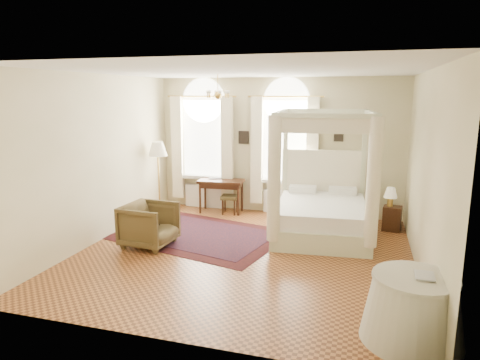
% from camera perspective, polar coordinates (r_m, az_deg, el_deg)
% --- Properties ---
extents(ground, '(6.00, 6.00, 0.00)m').
position_cam_1_polar(ground, '(8.06, 0.53, -9.78)').
color(ground, '#A96431').
rests_on(ground, ground).
extents(room_walls, '(6.00, 6.00, 6.00)m').
position_cam_1_polar(room_walls, '(7.57, 0.55, 4.33)').
color(room_walls, beige).
rests_on(room_walls, ground).
extents(window_left, '(1.62, 0.27, 3.29)m').
position_cam_1_polar(window_left, '(10.94, -4.95, 3.90)').
color(window_left, white).
rests_on(window_left, room_walls).
extents(window_right, '(1.62, 0.27, 3.29)m').
position_cam_1_polar(window_right, '(10.37, 5.95, 3.46)').
color(window_right, white).
rests_on(window_right, room_walls).
extents(chandelier, '(0.51, 0.45, 0.50)m').
position_cam_1_polar(chandelier, '(8.93, -2.97, 11.37)').
color(chandelier, gold).
rests_on(chandelier, room_walls).
extents(wall_pictures, '(2.54, 0.03, 0.39)m').
position_cam_1_polar(wall_pictures, '(10.43, 5.48, 5.75)').
color(wall_pictures, black).
rests_on(wall_pictures, room_walls).
extents(canopy_bed, '(2.15, 2.55, 2.58)m').
position_cam_1_polar(canopy_bed, '(9.00, 10.84, -3.76)').
color(canopy_bed, beige).
rests_on(canopy_bed, ground).
extents(nightstand, '(0.42, 0.39, 0.53)m').
position_cam_1_polar(nightstand, '(9.85, 19.60, -4.84)').
color(nightstand, '#391F0F').
rests_on(nightstand, ground).
extents(nightstand_lamp, '(0.28, 0.28, 0.41)m').
position_cam_1_polar(nightstand_lamp, '(9.73, 19.45, -1.75)').
color(nightstand_lamp, gold).
rests_on(nightstand_lamp, nightstand).
extents(writing_desk, '(1.14, 0.65, 0.82)m').
position_cam_1_polar(writing_desk, '(10.60, -2.53, -0.61)').
color(writing_desk, '#391F0F').
rests_on(writing_desk, ground).
extents(laptop, '(0.38, 0.31, 0.03)m').
position_cam_1_polar(laptop, '(10.76, -3.31, 0.28)').
color(laptop, black).
rests_on(laptop, writing_desk).
extents(stool, '(0.44, 0.44, 0.46)m').
position_cam_1_polar(stool, '(10.53, -1.39, -2.49)').
color(stool, '#4F4121').
rests_on(stool, ground).
extents(armchair, '(0.99, 0.96, 0.85)m').
position_cam_1_polar(armchair, '(8.50, -12.00, -5.87)').
color(armchair, '#4E3E21').
rests_on(armchair, ground).
extents(coffee_table, '(0.60, 0.44, 0.39)m').
position_cam_1_polar(coffee_table, '(8.60, -12.97, -6.18)').
color(coffee_table, white).
rests_on(coffee_table, ground).
extents(floor_lamp, '(0.46, 0.46, 1.79)m').
position_cam_1_polar(floor_lamp, '(10.43, -10.90, 3.57)').
color(floor_lamp, gold).
rests_on(floor_lamp, ground).
extents(oriental_rug, '(3.82, 3.12, 0.01)m').
position_cam_1_polar(oriental_rug, '(9.09, -5.26, -7.28)').
color(oriental_rug, '#400F11').
rests_on(oriental_rug, ground).
extents(side_table, '(1.20, 1.20, 0.82)m').
position_cam_1_polar(side_table, '(5.70, 22.02, -15.65)').
color(side_table, silver).
rests_on(side_table, ground).
extents(book, '(0.22, 0.30, 0.03)m').
position_cam_1_polar(book, '(5.53, 22.28, -11.62)').
color(book, black).
rests_on(book, side_table).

